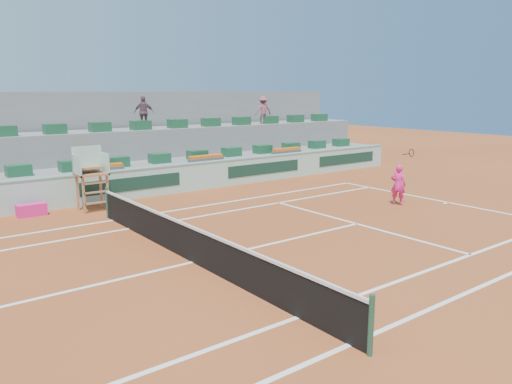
% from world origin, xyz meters
% --- Properties ---
extents(ground, '(90.00, 90.00, 0.00)m').
position_xyz_m(ground, '(0.00, 0.00, 0.00)').
color(ground, brown).
rests_on(ground, ground).
extents(seating_tier_lower, '(36.00, 4.00, 1.20)m').
position_xyz_m(seating_tier_lower, '(0.00, 10.70, 0.60)').
color(seating_tier_lower, gray).
rests_on(seating_tier_lower, ground).
extents(seating_tier_upper, '(36.00, 2.40, 2.60)m').
position_xyz_m(seating_tier_upper, '(0.00, 12.30, 1.30)').
color(seating_tier_upper, gray).
rests_on(seating_tier_upper, ground).
extents(stadium_back_wall, '(36.00, 0.40, 4.40)m').
position_xyz_m(stadium_back_wall, '(0.00, 13.90, 2.20)').
color(stadium_back_wall, gray).
rests_on(stadium_back_wall, ground).
extents(player_bag, '(1.00, 0.44, 0.44)m').
position_xyz_m(player_bag, '(-2.09, 7.88, 0.22)').
color(player_bag, '#F82086').
rests_on(player_bag, ground).
extents(spectator_mid, '(1.02, 0.73, 1.61)m').
position_xyz_m(spectator_mid, '(4.32, 11.95, 3.40)').
color(spectator_mid, brown).
rests_on(spectator_mid, seating_tier_upper).
extents(spectator_right, '(1.09, 0.76, 1.55)m').
position_xyz_m(spectator_right, '(11.62, 11.81, 3.37)').
color(spectator_right, '#924954').
rests_on(spectator_right, seating_tier_upper).
extents(court_lines, '(23.89, 11.09, 0.01)m').
position_xyz_m(court_lines, '(0.00, 0.00, 0.01)').
color(court_lines, white).
rests_on(court_lines, ground).
extents(tennis_net, '(0.10, 11.97, 1.10)m').
position_xyz_m(tennis_net, '(0.00, 0.00, 0.53)').
color(tennis_net, black).
rests_on(tennis_net, ground).
extents(advertising_hoarding, '(36.00, 0.34, 1.26)m').
position_xyz_m(advertising_hoarding, '(0.02, 8.50, 0.63)').
color(advertising_hoarding, '#A7D2C1').
rests_on(advertising_hoarding, ground).
extents(umpire_chair, '(1.10, 0.90, 2.40)m').
position_xyz_m(umpire_chair, '(0.00, 7.50, 1.54)').
color(umpire_chair, '#9D623B').
rests_on(umpire_chair, ground).
extents(seat_row_lower, '(32.90, 0.60, 0.44)m').
position_xyz_m(seat_row_lower, '(0.00, 9.80, 1.42)').
color(seat_row_lower, '#1A4E2F').
rests_on(seat_row_lower, seating_tier_lower).
extents(seat_row_upper, '(32.90, 0.60, 0.44)m').
position_xyz_m(seat_row_upper, '(0.00, 11.70, 2.82)').
color(seat_row_upper, '#1A4E2F').
rests_on(seat_row_upper, seating_tier_upper).
extents(flower_planters, '(26.80, 0.36, 0.28)m').
position_xyz_m(flower_planters, '(-1.50, 9.00, 1.33)').
color(flower_planters, '#515151').
rests_on(flower_planters, seating_tier_lower).
extents(tennis_player, '(0.59, 0.91, 2.28)m').
position_xyz_m(tennis_player, '(9.94, 1.03, 0.81)').
color(tennis_player, '#F82086').
rests_on(tennis_player, ground).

